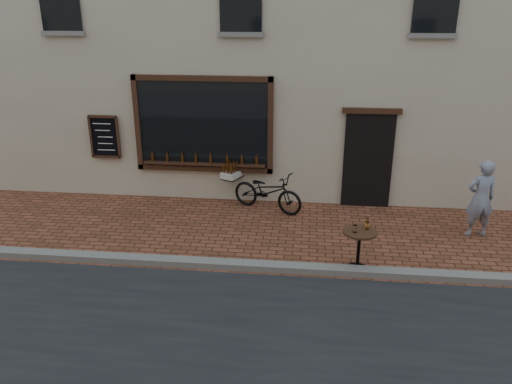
# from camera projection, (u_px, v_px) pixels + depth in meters

# --- Properties ---
(ground) EXTENTS (90.00, 90.00, 0.00)m
(ground) POSITION_uv_depth(u_px,v_px,m) (273.00, 275.00, 8.78)
(ground) COLOR #5A311D
(ground) RESTS_ON ground
(kerb) EXTENTS (90.00, 0.25, 0.12)m
(kerb) POSITION_uv_depth(u_px,v_px,m) (274.00, 267.00, 8.94)
(kerb) COLOR slate
(kerb) RESTS_ON ground
(cargo_bicycle) EXTENTS (2.05, 1.31, 0.97)m
(cargo_bicycle) POSITION_uv_depth(u_px,v_px,m) (266.00, 191.00, 11.39)
(cargo_bicycle) COLOR black
(cargo_bicycle) RESTS_ON ground
(bistro_table) EXTENTS (0.61, 0.61, 1.04)m
(bistro_table) POSITION_uv_depth(u_px,v_px,m) (359.00, 242.00, 8.75)
(bistro_table) COLOR black
(bistro_table) RESTS_ON ground
(pedestrian) EXTENTS (0.65, 0.48, 1.62)m
(pedestrian) POSITION_uv_depth(u_px,v_px,m) (481.00, 199.00, 10.01)
(pedestrian) COLOR gray
(pedestrian) RESTS_ON ground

